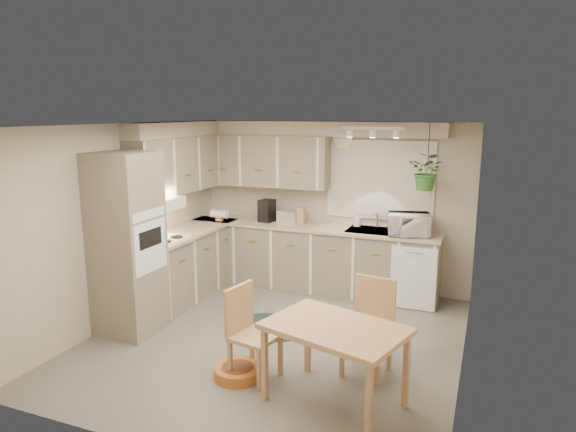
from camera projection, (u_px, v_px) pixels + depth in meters
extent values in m
plane|color=slate|center=(275.00, 340.00, 5.81)|extent=(4.20, 4.20, 0.00)
plane|color=silver|center=(274.00, 125.00, 5.32)|extent=(4.20, 4.20, 0.00)
cube|color=#B2A593|center=(331.00, 205.00, 7.48)|extent=(4.00, 0.04, 2.40)
cube|color=#B2A593|center=(158.00, 303.00, 3.66)|extent=(4.00, 0.04, 2.40)
cube|color=#B2A593|center=(125.00, 223.00, 6.29)|extent=(0.04, 4.20, 2.40)
cube|color=#B2A593|center=(469.00, 256.00, 4.84)|extent=(0.04, 4.20, 2.40)
cube|color=gray|center=(187.00, 264.00, 7.13)|extent=(0.60, 1.85, 0.90)
cube|color=gray|center=(311.00, 258.00, 7.43)|extent=(3.60, 0.60, 0.90)
cube|color=tan|center=(187.00, 232.00, 7.03)|extent=(0.64, 1.89, 0.04)
cube|color=tan|center=(311.00, 227.00, 7.32)|extent=(3.64, 0.64, 0.04)
cube|color=gray|center=(127.00, 244.00, 5.86)|extent=(0.65, 0.65, 2.10)
cube|color=silver|center=(150.00, 247.00, 5.75)|extent=(0.02, 0.56, 0.58)
cube|color=gray|center=(180.00, 164.00, 7.01)|extent=(0.35, 2.00, 0.75)
cube|color=gray|center=(263.00, 161.00, 7.55)|extent=(2.00, 0.35, 0.75)
cube|color=#B2A593|center=(177.00, 129.00, 6.93)|extent=(0.30, 2.00, 0.20)
cube|color=#B2A593|center=(316.00, 129.00, 7.19)|extent=(3.60, 0.30, 0.20)
cube|color=silver|center=(162.00, 239.00, 6.50)|extent=(0.52, 0.58, 0.02)
cube|color=silver|center=(159.00, 204.00, 6.42)|extent=(0.40, 0.60, 0.14)
cube|color=beige|center=(379.00, 180.00, 7.11)|extent=(1.40, 0.02, 1.00)
cube|color=beige|center=(379.00, 180.00, 7.12)|extent=(1.50, 0.02, 1.10)
cube|color=#ACB0B4|center=(373.00, 233.00, 7.01)|extent=(0.70, 0.48, 0.10)
cube|color=silver|center=(413.00, 279.00, 6.61)|extent=(0.58, 0.02, 0.83)
cube|color=silver|center=(373.00, 128.00, 6.49)|extent=(0.80, 0.04, 0.04)
cylinder|color=#E7C351|center=(342.00, 137.00, 7.20)|extent=(0.30, 0.03, 0.30)
cube|color=tan|center=(335.00, 365.00, 4.48)|extent=(1.33, 1.07, 0.73)
cube|color=tan|center=(255.00, 334.00, 4.90)|extent=(0.50, 0.50, 0.91)
cube|color=tan|center=(367.00, 328.00, 4.99)|extent=(0.49, 0.49, 0.94)
ellipsoid|color=black|center=(270.00, 327.00, 6.15)|extent=(1.24, 1.03, 0.01)
cylinder|color=#C36427|center=(238.00, 372.00, 4.99)|extent=(0.54, 0.54, 0.11)
imported|color=silver|center=(409.00, 222.00, 6.70)|extent=(0.59, 0.41, 0.36)
imported|color=silver|center=(357.00, 224.00, 7.23)|extent=(0.09, 0.19, 0.08)
imported|color=#306528|center=(427.00, 176.00, 6.50)|extent=(0.57, 0.60, 0.38)
cube|color=black|center=(267.00, 211.00, 7.55)|extent=(0.22, 0.25, 0.33)
cube|color=#ACB0B4|center=(288.00, 217.00, 7.46)|extent=(0.31, 0.19, 0.18)
cube|color=tan|center=(301.00, 216.00, 7.41)|extent=(0.11, 0.11, 0.24)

